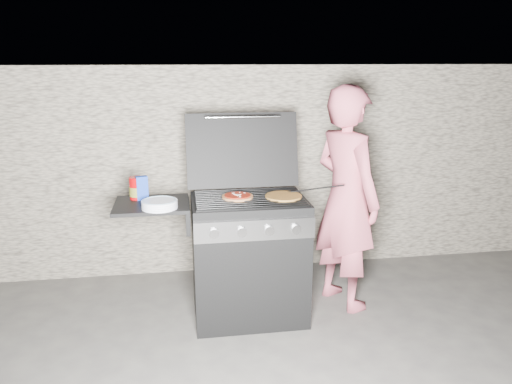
{
  "coord_description": "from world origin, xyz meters",
  "views": [
    {
      "loc": [
        -0.47,
        -3.32,
        1.86
      ],
      "look_at": [
        0.05,
        0.0,
        0.95
      ],
      "focal_mm": 35.0,
      "sensor_mm": 36.0,
      "label": 1
    }
  ],
  "objects": [
    {
      "name": "person",
      "position": [
        0.75,
        0.11,
        0.84
      ],
      "size": [
        0.61,
        0.72,
        1.68
      ],
      "primitive_type": "imported",
      "rotation": [
        0.0,
        0.0,
        1.98
      ],
      "color": "#BD5363",
      "rests_on": "ground"
    },
    {
      "name": "tongs",
      "position": [
        0.48,
        0.0,
        0.95
      ],
      "size": [
        0.39,
        0.14,
        0.08
      ],
      "primitive_type": "cylinder",
      "rotation": [
        0.0,
        1.4,
        -0.32
      ],
      "color": "black",
      "rests_on": "gas_grill"
    },
    {
      "name": "pizza_topped",
      "position": [
        -0.08,
        0.01,
        0.92
      ],
      "size": [
        0.28,
        0.28,
        0.02
      ],
      "primitive_type": null,
      "rotation": [
        0.0,
        0.0,
        0.37
      ],
      "color": "#E4B45E",
      "rests_on": "gas_grill"
    },
    {
      "name": "pizza_plain",
      "position": [
        0.24,
        -0.02,
        0.92
      ],
      "size": [
        0.32,
        0.32,
        0.01
      ],
      "primitive_type": "cylinder",
      "rotation": [
        0.0,
        0.0,
        0.31
      ],
      "color": "gold",
      "rests_on": "gas_grill"
    },
    {
      "name": "plate_stack",
      "position": [
        -0.61,
        -0.13,
        0.93
      ],
      "size": [
        0.27,
        0.27,
        0.05
      ],
      "primitive_type": "cylinder",
      "rotation": [
        0.0,
        0.0,
        -0.15
      ],
      "color": "white",
      "rests_on": "gas_grill"
    },
    {
      "name": "ground",
      "position": [
        0.0,
        0.0,
        0.0
      ],
      "size": [
        50.0,
        50.0,
        0.0
      ],
      "primitive_type": "plane",
      "color": "#413F3C"
    },
    {
      "name": "sauce_jar",
      "position": [
        -0.77,
        0.12,
        0.98
      ],
      "size": [
        0.11,
        0.11,
        0.16
      ],
      "primitive_type": "cylinder",
      "rotation": [
        0.0,
        0.0,
        -0.1
      ],
      "color": "#990206",
      "rests_on": "gas_grill"
    },
    {
      "name": "blue_carton",
      "position": [
        -0.73,
        0.1,
        0.99
      ],
      "size": [
        0.09,
        0.06,
        0.17
      ],
      "primitive_type": "cube",
      "rotation": [
        0.0,
        0.0,
        0.24
      ],
      "color": "#1737A0",
      "rests_on": "gas_grill"
    },
    {
      "name": "stone_wall",
      "position": [
        0.0,
        1.05,
        0.9
      ],
      "size": [
        8.0,
        0.35,
        1.8
      ],
      "primitive_type": "cube",
      "color": "tan",
      "rests_on": "ground"
    },
    {
      "name": "gas_grill",
      "position": [
        -0.25,
        0.0,
        0.46
      ],
      "size": [
        1.34,
        0.79,
        0.91
      ],
      "primitive_type": null,
      "color": "black",
      "rests_on": "ground"
    }
  ]
}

